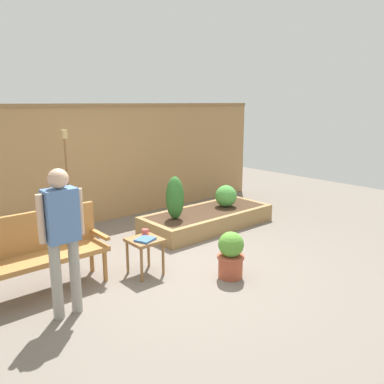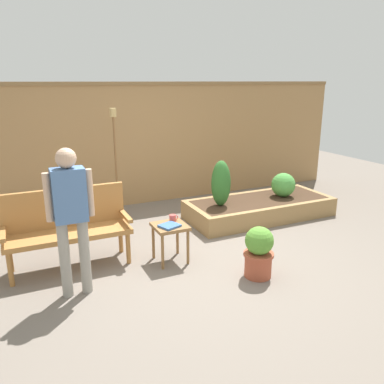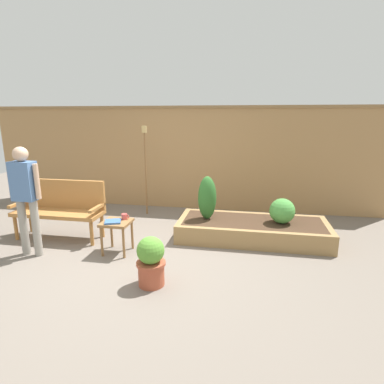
% 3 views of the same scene
% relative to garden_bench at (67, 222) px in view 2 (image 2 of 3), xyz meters
% --- Properties ---
extents(ground_plane, '(14.00, 14.00, 0.00)m').
position_rel_garden_bench_xyz_m(ground_plane, '(1.52, -0.56, -0.54)').
color(ground_plane, '#70665B').
extents(fence_back, '(8.40, 0.14, 2.16)m').
position_rel_garden_bench_xyz_m(fence_back, '(1.52, 2.04, 0.55)').
color(fence_back, '#A37A4C').
rests_on(fence_back, ground_plane).
extents(garden_bench, '(1.44, 0.48, 0.94)m').
position_rel_garden_bench_xyz_m(garden_bench, '(0.00, 0.00, 0.00)').
color(garden_bench, '#A87038').
rests_on(garden_bench, ground_plane).
extents(side_table, '(0.40, 0.40, 0.48)m').
position_rel_garden_bench_xyz_m(side_table, '(1.15, -0.44, -0.15)').
color(side_table, olive).
rests_on(side_table, ground_plane).
extents(cup_on_table, '(0.12, 0.08, 0.08)m').
position_rel_garden_bench_xyz_m(cup_on_table, '(1.23, -0.33, -0.02)').
color(cup_on_table, '#CC4C47').
rests_on(cup_on_table, side_table).
extents(book_on_table, '(0.28, 0.26, 0.03)m').
position_rel_garden_bench_xyz_m(book_on_table, '(1.12, -0.49, -0.05)').
color(book_on_table, '#38609E').
rests_on(book_on_table, side_table).
extents(potted_boxwood, '(0.35, 0.35, 0.60)m').
position_rel_garden_bench_xyz_m(potted_boxwood, '(1.92, -1.23, -0.24)').
color(potted_boxwood, '#A84C33').
rests_on(potted_boxwood, ground_plane).
extents(raised_planter_bed, '(2.40, 1.00, 0.30)m').
position_rel_garden_bench_xyz_m(raised_planter_bed, '(3.10, 0.46, -0.39)').
color(raised_planter_bed, '#997547').
rests_on(raised_planter_bed, ground_plane).
extents(shrub_near_bench, '(0.30, 0.30, 0.71)m').
position_rel_garden_bench_xyz_m(shrub_near_bench, '(2.35, 0.45, 0.11)').
color(shrub_near_bench, brown).
rests_on(shrub_near_bench, raised_planter_bed).
extents(shrub_far_corner, '(0.40, 0.40, 0.40)m').
position_rel_garden_bench_xyz_m(shrub_far_corner, '(3.55, 0.45, -0.05)').
color(shrub_far_corner, brown).
rests_on(shrub_far_corner, raised_planter_bed).
extents(tiki_torch, '(0.10, 0.10, 1.77)m').
position_rel_garden_bench_xyz_m(tiki_torch, '(0.98, 1.44, 0.66)').
color(tiki_torch, brown).
rests_on(tiki_torch, ground_plane).
extents(person_by_bench, '(0.47, 0.20, 1.56)m').
position_rel_garden_bench_xyz_m(person_by_bench, '(-0.03, -0.74, 0.39)').
color(person_by_bench, gray).
rests_on(person_by_bench, ground_plane).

